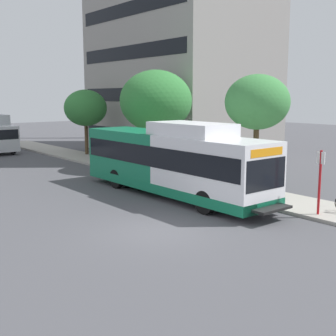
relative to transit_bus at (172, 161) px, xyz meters
The scene contains 8 objects.
ground_plane 5.81m from the transit_bus, 136.21° to the left, with size 120.00×120.00×0.00m, color #4C4C51.
sidewalk_curb 3.87m from the transit_bus, 31.66° to the left, with size 3.00×56.00×0.14m, color #A8A399.
transit_bus is the anchor object (origin of this frame).
bus_stop_sign_pole 7.07m from the transit_bus, 73.24° to the right, with size 0.10×0.36×2.60m.
street_tree_near_stop 5.20m from the transit_bus, 26.08° to the right, with size 3.24×3.24×5.79m.
street_tree_mid_block 8.29m from the transit_bus, 58.26° to the left, with size 4.70×4.70×6.40m.
street_tree_far_block 16.40m from the transit_bus, 76.02° to the left, with size 3.45×3.45×5.23m.
lattice_comm_tower 31.50m from the transit_bus, 55.07° to the left, with size 1.10×1.10×28.43m.
Camera 1 is at (-9.49, -12.16, 4.85)m, focal length 47.04 mm.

